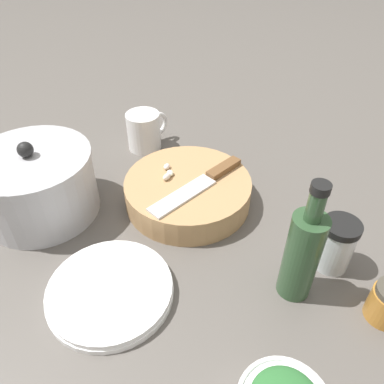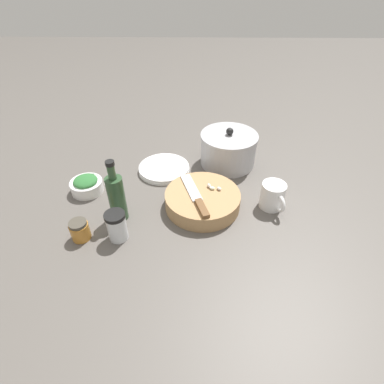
{
  "view_description": "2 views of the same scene",
  "coord_description": "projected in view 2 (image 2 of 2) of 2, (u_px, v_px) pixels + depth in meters",
  "views": [
    {
      "loc": [
        -0.43,
        0.21,
        0.5
      ],
      "look_at": [
        0.06,
        -0.03,
        0.05
      ],
      "focal_mm": 35.0,
      "sensor_mm": 36.0,
      "label": 1
    },
    {
      "loc": [
        0.07,
        -0.8,
        0.67
      ],
      "look_at": [
        0.06,
        -0.03,
        0.05
      ],
      "focal_mm": 28.0,
      "sensor_mm": 36.0,
      "label": 2
    }
  ],
  "objects": [
    {
      "name": "chef_knife",
      "position": [
        196.0,
        197.0,
        0.96
      ],
      "size": [
        0.1,
        0.22,
        0.01
      ],
      "rotation": [
        0.0,
        0.0,
        0.32
      ],
      "color": "brown",
      "rests_on": "cutting_board"
    },
    {
      "name": "ground_plane",
      "position": [
        176.0,
        198.0,
        1.05
      ],
      "size": [
        5.0,
        5.0,
        0.0
      ],
      "primitive_type": "plane",
      "color": "#56514C"
    },
    {
      "name": "plate_stack",
      "position": [
        164.0,
        169.0,
        1.17
      ],
      "size": [
        0.2,
        0.2,
        0.02
      ],
      "color": "white",
      "rests_on": "ground_plane"
    },
    {
      "name": "oil_bottle",
      "position": [
        117.0,
        197.0,
        0.92
      ],
      "size": [
        0.05,
        0.05,
        0.21
      ],
      "color": "#2D4C2D",
      "rests_on": "ground_plane"
    },
    {
      "name": "spice_jar",
      "position": [
        117.0,
        226.0,
        0.87
      ],
      "size": [
        0.06,
        0.06,
        0.09
      ],
      "color": "silver",
      "rests_on": "ground_plane"
    },
    {
      "name": "cutting_board",
      "position": [
        203.0,
        200.0,
        0.99
      ],
      "size": [
        0.25,
        0.25,
        0.05
      ],
      "color": "tan",
      "rests_on": "ground_plane"
    },
    {
      "name": "herb_bowl",
      "position": [
        86.0,
        185.0,
        1.06
      ],
      "size": [
        0.11,
        0.11,
        0.06
      ],
      "color": "white",
      "rests_on": "ground_plane"
    },
    {
      "name": "stock_pot",
      "position": [
        228.0,
        149.0,
        1.18
      ],
      "size": [
        0.22,
        0.22,
        0.16
      ],
      "color": "#B2B2B7",
      "rests_on": "ground_plane"
    },
    {
      "name": "coffee_mug",
      "position": [
        273.0,
        196.0,
        0.98
      ],
      "size": [
        0.08,
        0.11,
        0.09
      ],
      "color": "white",
      "rests_on": "ground_plane"
    },
    {
      "name": "honey_jar",
      "position": [
        80.0,
        230.0,
        0.88
      ],
      "size": [
        0.06,
        0.06,
        0.06
      ],
      "color": "#BC7A2D",
      "rests_on": "ground_plane"
    },
    {
      "name": "garlic_cloves",
      "position": [
        213.0,
        187.0,
        0.99
      ],
      "size": [
        0.05,
        0.03,
        0.01
      ],
      "color": "silver",
      "rests_on": "cutting_board"
    }
  ]
}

